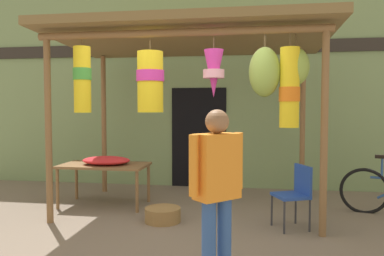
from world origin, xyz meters
name	(u,v)px	position (x,y,z in m)	size (l,w,h in m)	color
ground_plane	(181,227)	(0.00, 0.00, 0.00)	(30.00, 30.00, 0.00)	#756656
shop_facade	(205,76)	(0.00, 2.75, 2.24)	(10.54, 0.29, 4.48)	#7A9360
market_stall_canopy	(194,50)	(0.07, 0.68, 2.46)	(4.15, 2.50, 2.81)	brown
display_table	(104,168)	(-1.44, 0.91, 0.62)	(1.40, 0.76, 0.68)	brown
flower_heap_on_table	(107,160)	(-1.38, 0.86, 0.75)	(0.78, 0.55, 0.13)	red
folding_chair	(296,191)	(1.52, 0.18, 0.50)	(0.52, 0.52, 0.84)	#2347A8
wicker_basket_by_table	(163,215)	(-0.29, 0.18, 0.10)	(0.50, 0.50, 0.20)	olive
vendor_in_orange	(217,182)	(0.62, -1.59, 0.93)	(0.45, 0.44, 1.59)	#2D5193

